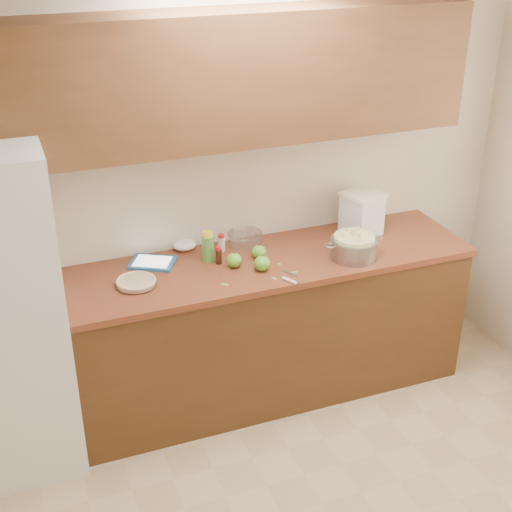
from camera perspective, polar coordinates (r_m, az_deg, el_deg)
name	(u,v)px	position (r m, az deg, el deg)	size (l,w,h in m)	color
room_shell	(387,338)	(2.79, 10.47, -6.49)	(3.60, 3.60, 3.60)	tan
counter_run	(252,329)	(4.36, -0.29, -5.83)	(2.64, 0.68, 0.92)	#4C2D15
upper_cabinets	(242,78)	(3.91, -1.17, 14.08)	(2.60, 0.34, 0.70)	brown
pie	(136,282)	(3.92, -9.57, -2.09)	(0.23, 0.23, 0.04)	silver
colander	(354,247)	(4.19, 7.83, 0.71)	(0.37, 0.27, 0.14)	gray
flour_canister	(362,213)	(4.47, 8.46, 3.40)	(0.27, 0.27, 0.27)	white
tablet	(152,263)	(4.14, -8.29, -0.52)	(0.31, 0.28, 0.02)	#2161A0
paring_knife	(289,279)	(3.93, 2.70, -1.88)	(0.10, 0.18, 0.02)	gray
lemon_bottle	(208,247)	(4.11, -3.87, 0.74)	(0.07, 0.07, 0.18)	#4C8C38
cinnamon_shaker	(221,243)	(4.24, -2.78, 1.04)	(0.04, 0.04, 0.11)	beige
vanilla_bottle	(219,256)	(4.09, -3.00, 0.03)	(0.04, 0.04, 0.10)	black
mixing_bowl	(245,238)	(4.32, -0.89, 1.47)	(0.21, 0.21, 0.08)	silver
paper_towel	(185,245)	(4.28, -5.72, 0.88)	(0.14, 0.11, 0.06)	white
apple_left	(234,260)	(4.05, -1.75, -0.34)	(0.09, 0.09, 0.10)	#59A22A
apple_center	(259,252)	(4.15, 0.25, 0.33)	(0.08, 0.08, 0.10)	#59A22A
apple_front	(262,263)	(4.01, 0.50, -0.60)	(0.09, 0.09, 0.10)	#59A22A
peel_a	(294,272)	(4.01, 3.09, -1.30)	(0.03, 0.01, 0.00)	#88B658
peel_b	(274,278)	(3.95, 1.46, -1.80)	(0.03, 0.01, 0.00)	#88B658
peel_c	(280,264)	(4.10, 1.89, -0.66)	(0.03, 0.01, 0.00)	#88B658
peel_d	(225,285)	(3.89, -2.53, -2.30)	(0.04, 0.02, 0.00)	#88B658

